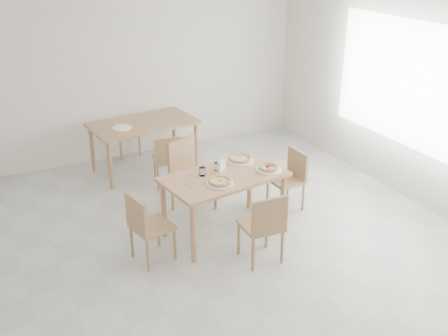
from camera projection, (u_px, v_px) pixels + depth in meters
name	position (u px, v px, depth m)	size (l,w,h in m)	color
room	(427.00, 90.00, 6.40)	(7.28, 7.00, 7.00)	#BCBBB7
main_table	(224.00, 182.00, 5.97)	(1.47, 0.97, 0.75)	tan
chair_south	(264.00, 224.00, 5.48)	(0.42, 0.42, 0.82)	#A58452
chair_north	(189.00, 170.00, 6.59)	(0.59, 0.59, 0.91)	#A58452
chair_west	(146.00, 224.00, 5.51)	(0.46, 0.46, 0.79)	#A58452
chair_east	(291.00, 175.00, 6.64)	(0.40, 0.40, 0.77)	#A58452
plate_margherita	(220.00, 183.00, 5.72)	(0.30, 0.30, 0.02)	white
plate_mushroom	(240.00, 160.00, 6.30)	(0.33, 0.33, 0.02)	white
plate_pepperoni	(269.00, 169.00, 6.06)	(0.30, 0.30, 0.02)	white
pizza_margherita	(220.00, 181.00, 5.71)	(0.32, 0.32, 0.03)	tan
pizza_mushroom	(240.00, 158.00, 6.29)	(0.35, 0.35, 0.03)	tan
pizza_pepperoni	(269.00, 167.00, 6.05)	(0.31, 0.31, 0.03)	tan
tumbler_a	(202.00, 171.00, 5.90)	(0.07, 0.07, 0.10)	white
tumbler_b	(217.00, 166.00, 6.03)	(0.07, 0.07, 0.09)	white
napkin_holder	(222.00, 166.00, 6.02)	(0.13, 0.10, 0.13)	silver
fork_a	(188.00, 186.00, 5.67)	(0.01, 0.17, 0.01)	silver
fork_b	(188.00, 173.00, 5.97)	(0.01, 0.18, 0.01)	silver
second_table	(143.00, 127.00, 7.62)	(1.57, 1.00, 0.75)	#A58452
chair_back_s	(168.00, 157.00, 7.17)	(0.45, 0.45, 0.77)	#A58452
chair_back_n	(122.00, 127.00, 8.29)	(0.44, 0.44, 0.77)	#A58452
plate_empty	(122.00, 128.00, 7.34)	(0.27, 0.27, 0.02)	white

